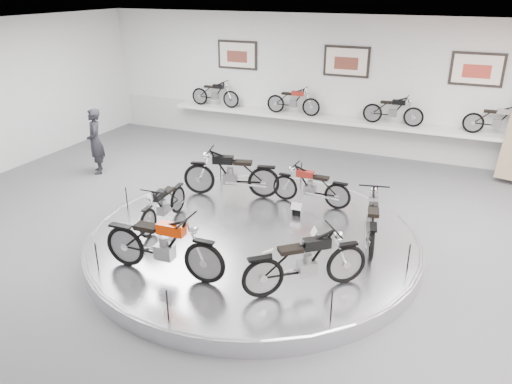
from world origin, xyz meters
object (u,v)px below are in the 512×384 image
at_px(display_platform, 253,240).
at_px(bike_b, 311,185).
at_px(bike_f, 306,261).
at_px(visitor, 95,141).
at_px(bike_d, 163,204).
at_px(shelf, 340,121).
at_px(bike_c, 231,173).
at_px(bike_e, 163,244).
at_px(bike_a, 372,218).

bearing_deg(display_platform, bike_b, 71.60).
xyz_separation_m(bike_b, bike_f, (0.94, -3.20, 0.07)).
distance_m(bike_b, visitor, 6.18).
bearing_deg(bike_d, shelf, 161.31).
distance_m(display_platform, shelf, 6.46).
bearing_deg(bike_b, bike_c, 9.04).
xyz_separation_m(bike_d, visitor, (-3.76, 2.47, 0.14)).
height_order(shelf, bike_d, bike_d).
height_order(bike_b, bike_e, bike_e).
xyz_separation_m(bike_c, visitor, (-4.36, 0.62, 0.03)).
relative_size(display_platform, shelf, 0.58).
height_order(display_platform, shelf, shelf).
distance_m(bike_a, bike_f, 2.11).
relative_size(bike_b, bike_c, 0.81).
bearing_deg(visitor, bike_b, 45.87).
bearing_deg(bike_b, shelf, -82.04).
distance_m(display_platform, bike_d, 1.94).
distance_m(bike_b, bike_c, 1.82).
bearing_deg(shelf, bike_e, -95.26).
bearing_deg(visitor, bike_e, 9.14).
bearing_deg(display_platform, bike_f, -43.11).
xyz_separation_m(bike_a, visitor, (-7.73, 1.55, 0.09)).
bearing_deg(bike_c, bike_d, 56.79).
relative_size(bike_a, bike_f, 0.95).
bearing_deg(display_platform, bike_e, -111.76).
bearing_deg(bike_e, visitor, 137.45).
height_order(bike_b, visitor, visitor).
bearing_deg(shelf, bike_d, -105.08).
bearing_deg(bike_e, bike_b, 67.37).
height_order(bike_e, bike_f, bike_e).
bearing_deg(shelf, bike_f, -78.95).
bearing_deg(bike_c, shelf, -119.09).
height_order(bike_c, bike_e, bike_e).
bearing_deg(bike_c, bike_a, 149.51).
height_order(bike_a, bike_f, bike_f).
height_order(bike_c, bike_d, bike_c).
height_order(bike_a, bike_c, bike_c).
height_order(bike_b, bike_c, bike_c).
xyz_separation_m(bike_a, bike_b, (-1.56, 1.19, -0.05)).
height_order(shelf, bike_c, bike_c).
relative_size(shelf, bike_d, 7.40).
relative_size(bike_d, bike_f, 0.84).
bearing_deg(bike_d, display_platform, 96.96).
distance_m(bike_c, bike_f, 4.02).
bearing_deg(bike_d, bike_e, 29.92).
height_order(bike_a, bike_d, bike_a).
relative_size(shelf, visitor, 6.24).
distance_m(bike_d, bike_f, 3.52).
bearing_deg(bike_e, bike_f, 9.56).
distance_m(display_platform, visitor, 6.02).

